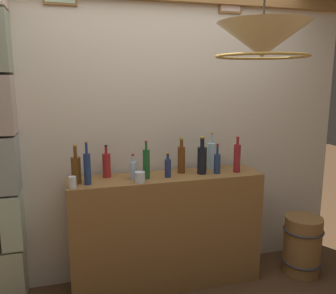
% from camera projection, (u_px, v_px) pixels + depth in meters
% --- Properties ---
extents(panelled_rear_partition, '(3.48, 0.15, 2.73)m').
position_uv_depth(panelled_rear_partition, '(158.00, 116.00, 3.07)').
color(panelled_rear_partition, beige).
rests_on(panelled_rear_partition, ground).
extents(bar_shelf_unit, '(1.60, 0.38, 0.97)m').
position_uv_depth(bar_shelf_unit, '(166.00, 231.00, 3.00)').
color(bar_shelf_unit, olive).
rests_on(bar_shelf_unit, ground).
extents(liquor_bottle_bourbon, '(0.07, 0.07, 0.30)m').
position_uv_depth(liquor_bottle_bourbon, '(76.00, 169.00, 2.68)').
color(liquor_bottle_bourbon, brown).
rests_on(liquor_bottle_bourbon, bar_shelf_unit).
extents(liquor_bottle_sherry, '(0.06, 0.06, 0.30)m').
position_uv_depth(liquor_bottle_sherry, '(181.00, 159.00, 2.97)').
color(liquor_bottle_sherry, brown).
rests_on(liquor_bottle_sherry, bar_shelf_unit).
extents(liquor_bottle_amaro, '(0.05, 0.05, 0.31)m').
position_uv_depth(liquor_bottle_amaro, '(146.00, 164.00, 2.80)').
color(liquor_bottle_amaro, '#1A5624').
rests_on(liquor_bottle_amaro, bar_shelf_unit).
extents(liquor_bottle_rum, '(0.05, 0.05, 0.33)m').
position_uv_depth(liquor_bottle_rum, '(87.00, 168.00, 2.65)').
color(liquor_bottle_rum, navy).
rests_on(liquor_bottle_rum, bar_shelf_unit).
extents(liquor_bottle_gin, '(0.08, 0.08, 0.31)m').
position_uv_depth(liquor_bottle_gin, '(202.00, 159.00, 2.95)').
color(liquor_bottle_gin, black).
rests_on(liquor_bottle_gin, bar_shelf_unit).
extents(liquor_bottle_mezcal, '(0.05, 0.05, 0.21)m').
position_uv_depth(liquor_bottle_mezcal, '(168.00, 167.00, 2.85)').
color(liquor_bottle_mezcal, navy).
rests_on(liquor_bottle_mezcal, bar_shelf_unit).
extents(liquor_bottle_scotch, '(0.06, 0.06, 0.30)m').
position_uv_depth(liquor_bottle_scotch, '(237.00, 158.00, 3.00)').
color(liquor_bottle_scotch, maroon).
rests_on(liquor_bottle_scotch, bar_shelf_unit).
extents(liquor_bottle_tequila, '(0.07, 0.07, 0.26)m').
position_uv_depth(liquor_bottle_tequila, '(107.00, 165.00, 2.85)').
color(liquor_bottle_tequila, maroon).
rests_on(liquor_bottle_tequila, bar_shelf_unit).
extents(liquor_bottle_whiskey, '(0.07, 0.07, 0.32)m').
position_uv_depth(liquor_bottle_whiskey, '(212.00, 155.00, 3.12)').
color(liquor_bottle_whiskey, '#A3CDE0').
rests_on(liquor_bottle_whiskey, bar_shelf_unit).
extents(liquor_bottle_vermouth, '(0.06, 0.06, 0.25)m').
position_uv_depth(liquor_bottle_vermouth, '(217.00, 163.00, 2.96)').
color(liquor_bottle_vermouth, navy).
rests_on(liquor_bottle_vermouth, bar_shelf_unit).
extents(liquor_bottle_port, '(0.05, 0.05, 0.20)m').
position_uv_depth(liquor_bottle_port, '(133.00, 170.00, 2.79)').
color(liquor_bottle_port, '#A7BCDE').
rests_on(liquor_bottle_port, bar_shelf_unit).
extents(glass_tumbler_rocks, '(0.08, 0.08, 0.08)m').
position_uv_depth(glass_tumbler_rocks, '(140.00, 177.00, 2.71)').
color(glass_tumbler_rocks, silver).
rests_on(glass_tumbler_rocks, bar_shelf_unit).
extents(glass_tumbler_highball, '(0.06, 0.06, 0.09)m').
position_uv_depth(glass_tumbler_highball, '(72.00, 182.00, 2.57)').
color(glass_tumbler_highball, silver).
rests_on(glass_tumbler_highball, bar_shelf_unit).
extents(pendant_lamp, '(0.54, 0.54, 0.50)m').
position_uv_depth(pendant_lamp, '(263.00, 41.00, 2.05)').
color(pendant_lamp, beige).
extents(wooden_barrel, '(0.35, 0.35, 0.53)m').
position_uv_depth(wooden_barrel, '(302.00, 245.00, 3.20)').
color(wooden_barrel, olive).
rests_on(wooden_barrel, ground).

